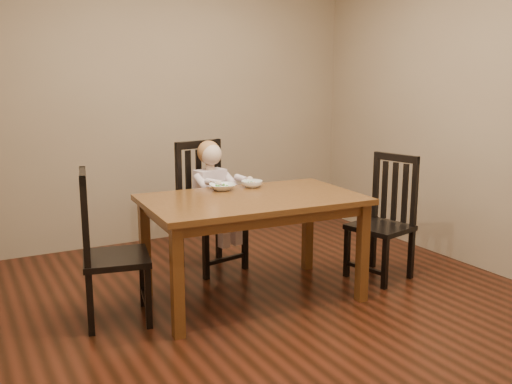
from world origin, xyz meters
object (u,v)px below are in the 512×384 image
bowl_veg (252,184)px  chair_child (208,208)px  toddler (212,192)px  bowl_peas (222,187)px  chair_left (108,251)px  chair_right (384,219)px  dining_table (252,209)px

bowl_veg → chair_child: bearing=107.6°
toddler → bowl_peas: (-0.10, -0.42, 0.13)m
chair_left → toddler: bearing=133.7°
chair_left → bowl_veg: 1.23m
chair_right → bowl_veg: chair_right is taller
chair_left → toddler: chair_left is taller
dining_table → chair_left: bearing=174.3°
chair_child → bowl_peas: size_ratio=5.64×
dining_table → bowl_veg: bearing=62.3°
chair_child → chair_right: size_ratio=1.08×
chair_child → bowl_peas: 0.56m
chair_right → toddler: size_ratio=1.74×
dining_table → chair_child: size_ratio=1.47×
chair_child → chair_left: 1.23m
toddler → bowl_veg: toddler is taller
bowl_peas → toddler: bearing=76.2°
chair_right → bowl_veg: size_ratio=6.12×
toddler → bowl_veg: bearing=97.5°
chair_left → chair_right: 2.16m
chair_right → bowl_peas: size_ratio=5.24×
chair_child → bowl_veg: (0.15, -0.49, 0.27)m
chair_left → bowl_peas: 1.00m
chair_right → chair_child: bearing=38.6°
dining_table → chair_left: 1.03m
bowl_veg → bowl_peas: bearing=178.0°
chair_child → toddler: size_ratio=1.88×
bowl_veg → toddler: bearing=108.4°
chair_left → chair_right: bearing=96.7°
chair_left → bowl_peas: bearing=115.0°
bowl_veg → chair_left: bearing=-170.0°
chair_right → bowl_veg: (-0.98, 0.40, 0.31)m
chair_child → toddler: 0.15m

